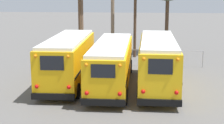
% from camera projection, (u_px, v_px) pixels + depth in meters
% --- Properties ---
extents(ground_plane, '(160.00, 160.00, 0.00)m').
position_uv_depth(ground_plane, '(113.00, 82.00, 24.27)').
color(ground_plane, '#5B5956').
extents(school_bus_0, '(2.79, 9.67, 3.23)m').
position_uv_depth(school_bus_0, '(69.00, 59.00, 23.65)').
color(school_bus_0, '#EAAA0F').
rests_on(school_bus_0, ground).
extents(school_bus_1, '(2.55, 10.50, 2.98)m').
position_uv_depth(school_bus_1, '(112.00, 62.00, 22.96)').
color(school_bus_1, '#EAAA0F').
rests_on(school_bus_1, ground).
extents(school_bus_2, '(2.48, 9.76, 3.29)m').
position_uv_depth(school_bus_2, '(158.00, 61.00, 22.55)').
color(school_bus_2, yellow).
rests_on(school_bus_2, ground).
extents(utility_pole, '(1.80, 0.35, 7.24)m').
position_uv_depth(utility_pole, '(113.00, 18.00, 34.06)').
color(utility_pole, '#75604C').
rests_on(utility_pole, ground).
extents(fence_line, '(14.16, 0.06, 1.42)m').
position_uv_depth(fence_line, '(119.00, 55.00, 29.42)').
color(fence_line, '#939399').
rests_on(fence_line, ground).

